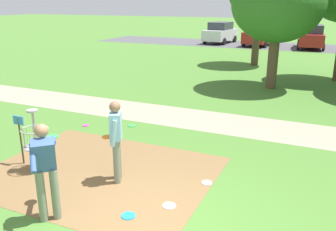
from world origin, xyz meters
TOP-DOWN VIEW (x-y plane):
  - ground_plane at (0.00, 0.00)m, footprint 160.00×160.00m
  - dirt_tee_pad at (-1.90, 1.37)m, footprint 4.83×3.82m
  - disc_golf_basket at (-3.29, 0.95)m, footprint 0.98×0.58m
  - player_foreground_watching at (-1.67, -0.43)m, footprint 0.65×1.09m
  - player_throwing at (-1.36, 1.23)m, footprint 0.45×0.49m
  - frisbee_near_basket at (0.38, 1.87)m, footprint 0.21×0.21m
  - frisbee_mid_grass at (0.03, 0.75)m, footprint 0.25×0.25m
  - frisbee_far_left at (-0.49, 0.17)m, footprint 0.25×0.25m
  - frisbee_far_right at (-4.09, 3.78)m, footprint 0.20×0.20m
  - frisbee_scattered_a at (-2.80, 4.33)m, footprint 0.24×0.24m
  - tree_mid_left at (0.18, 11.15)m, footprint 3.73×3.73m
  - parking_lot_strip at (0.00, 27.08)m, footprint 36.00×6.00m
  - parked_car_leftmost at (-6.83, 27.27)m, footprint 2.30×4.36m
  - parked_car_center_left at (-3.26, 26.71)m, footprint 2.29×4.36m
  - parked_car_center_right at (0.83, 26.39)m, footprint 2.23×4.33m
  - gravel_path at (0.00, 5.75)m, footprint 40.00×2.00m

SIDE VIEW (x-z plane):
  - ground_plane at x=0.00m, z-range 0.00..0.00m
  - gravel_path at x=0.00m, z-range 0.00..0.00m
  - parking_lot_strip at x=0.00m, z-range 0.00..0.01m
  - dirt_tee_pad at x=-1.90m, z-range 0.00..0.01m
  - frisbee_near_basket at x=0.38m, z-range 0.00..0.02m
  - frisbee_mid_grass at x=0.03m, z-range 0.00..0.02m
  - frisbee_far_left at x=-0.49m, z-range 0.00..0.02m
  - frisbee_far_right at x=-4.09m, z-range 0.00..0.02m
  - frisbee_scattered_a at x=-2.80m, z-range 0.00..0.02m
  - disc_golf_basket at x=-3.29m, z-range 0.06..1.45m
  - parked_car_leftmost at x=-6.83m, z-range 0.00..1.84m
  - parked_car_center_left at x=-3.26m, z-range 0.00..1.84m
  - parked_car_center_right at x=0.83m, z-range 0.00..1.84m
  - player_throwing at x=-1.36m, z-range 0.11..1.82m
  - player_foreground_watching at x=-1.67m, z-range 0.13..1.84m
  - tree_mid_left at x=0.18m, z-range 0.94..6.04m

